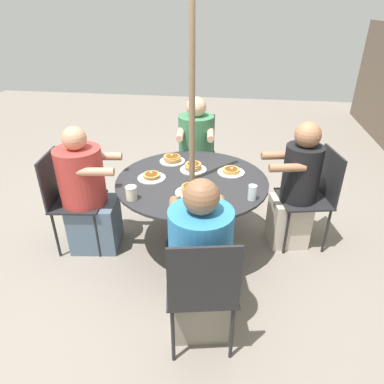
{
  "coord_description": "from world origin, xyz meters",
  "views": [
    {
      "loc": [
        2.62,
        0.39,
        2.03
      ],
      "look_at": [
        0.0,
        0.0,
        0.58
      ],
      "focal_mm": 32.0,
      "sensor_mm": 36.0,
      "label": 1
    }
  ],
  "objects_px": {
    "diner_west": "(196,156)",
    "pancake_plate_a": "(193,167)",
    "pancake_plate_b": "(151,176)",
    "coffee_cup": "(131,193)",
    "diner_east": "(200,267)",
    "syrup_bottle": "(180,207)",
    "patio_chair_west": "(196,150)",
    "diner_south": "(296,191)",
    "diner_north": "(88,197)",
    "patio_chair_east": "(202,286)",
    "patio_table": "(192,191)",
    "patio_chair_south": "(314,192)",
    "patio_chair_north": "(68,195)",
    "pancake_plate_d": "(231,171)",
    "pancake_plate_e": "(172,159)",
    "pancake_plate_c": "(190,190)",
    "drinking_glass_a": "(252,193)"
  },
  "relations": [
    {
      "from": "pancake_plate_a",
      "to": "pancake_plate_d",
      "type": "distance_m",
      "value": 0.35
    },
    {
      "from": "patio_chair_south",
      "to": "pancake_plate_a",
      "type": "bearing_deg",
      "value": 80.22
    },
    {
      "from": "patio_chair_east",
      "to": "patio_chair_south",
      "type": "height_order",
      "value": "same"
    },
    {
      "from": "coffee_cup",
      "to": "pancake_plate_a",
      "type": "bearing_deg",
      "value": 146.49
    },
    {
      "from": "syrup_bottle",
      "to": "patio_chair_west",
      "type": "bearing_deg",
      "value": -176.44
    },
    {
      "from": "patio_chair_east",
      "to": "pancake_plate_a",
      "type": "distance_m",
      "value": 1.32
    },
    {
      "from": "pancake_plate_b",
      "to": "coffee_cup",
      "type": "height_order",
      "value": "coffee_cup"
    },
    {
      "from": "patio_chair_east",
      "to": "diner_west",
      "type": "relative_size",
      "value": 0.78
    },
    {
      "from": "diner_east",
      "to": "pancake_plate_a",
      "type": "bearing_deg",
      "value": 88.97
    },
    {
      "from": "diner_east",
      "to": "pancake_plate_b",
      "type": "relative_size",
      "value": 4.89
    },
    {
      "from": "patio_table",
      "to": "diner_west",
      "type": "distance_m",
      "value": 0.94
    },
    {
      "from": "diner_east",
      "to": "diner_south",
      "type": "height_order",
      "value": "diner_south"
    },
    {
      "from": "diner_south",
      "to": "pancake_plate_e",
      "type": "relative_size",
      "value": 4.93
    },
    {
      "from": "diner_north",
      "to": "patio_chair_east",
      "type": "xyz_separation_m",
      "value": [
        0.97,
        1.15,
        0.01
      ]
    },
    {
      "from": "diner_west",
      "to": "pancake_plate_b",
      "type": "height_order",
      "value": "diner_west"
    },
    {
      "from": "diner_east",
      "to": "patio_chair_south",
      "type": "distance_m",
      "value": 1.46
    },
    {
      "from": "pancake_plate_a",
      "to": "diner_west",
      "type": "bearing_deg",
      "value": -174.21
    },
    {
      "from": "patio_table",
      "to": "diner_west",
      "type": "relative_size",
      "value": 1.11
    },
    {
      "from": "patio_chair_north",
      "to": "patio_table",
      "type": "bearing_deg",
      "value": 90.0
    },
    {
      "from": "coffee_cup",
      "to": "pancake_plate_b",
      "type": "bearing_deg",
      "value": 170.64
    },
    {
      "from": "patio_chair_north",
      "to": "pancake_plate_b",
      "type": "bearing_deg",
      "value": 91.0
    },
    {
      "from": "pancake_plate_a",
      "to": "patio_table",
      "type": "bearing_deg",
      "value": 5.44
    },
    {
      "from": "diner_east",
      "to": "coffee_cup",
      "type": "relative_size",
      "value": 10.9
    },
    {
      "from": "pancake_plate_c",
      "to": "pancake_plate_d",
      "type": "relative_size",
      "value": 1.0
    },
    {
      "from": "coffee_cup",
      "to": "diner_east",
      "type": "bearing_deg",
      "value": 49.75
    },
    {
      "from": "pancake_plate_c",
      "to": "pancake_plate_e",
      "type": "relative_size",
      "value": 1.0
    },
    {
      "from": "pancake_plate_c",
      "to": "drinking_glass_a",
      "type": "bearing_deg",
      "value": 87.24
    },
    {
      "from": "patio_chair_east",
      "to": "patio_chair_west",
      "type": "distance_m",
      "value": 2.22
    },
    {
      "from": "diner_west",
      "to": "pancake_plate_a",
      "type": "bearing_deg",
      "value": 90.07
    },
    {
      "from": "patio_table",
      "to": "patio_chair_east",
      "type": "xyz_separation_m",
      "value": [
        1.09,
        0.22,
        -0.05
      ]
    },
    {
      "from": "coffee_cup",
      "to": "drinking_glass_a",
      "type": "relative_size",
      "value": 0.9
    },
    {
      "from": "patio_chair_north",
      "to": "pancake_plate_c",
      "type": "height_order",
      "value": "patio_chair_north"
    },
    {
      "from": "syrup_bottle",
      "to": "patio_chair_north",
      "type": "bearing_deg",
      "value": -110.17
    },
    {
      "from": "patio_table",
      "to": "pancake_plate_e",
      "type": "distance_m",
      "value": 0.45
    },
    {
      "from": "pancake_plate_a",
      "to": "patio_chair_west",
      "type": "bearing_deg",
      "value": -174.22
    },
    {
      "from": "diner_east",
      "to": "syrup_bottle",
      "type": "distance_m",
      "value": 0.47
    },
    {
      "from": "diner_north",
      "to": "pancake_plate_c",
      "type": "xyz_separation_m",
      "value": [
        0.13,
        0.95,
        0.21
      ]
    },
    {
      "from": "patio_table",
      "to": "patio_chair_north",
      "type": "height_order",
      "value": "patio_chair_north"
    },
    {
      "from": "diner_north",
      "to": "pancake_plate_d",
      "type": "height_order",
      "value": "diner_north"
    },
    {
      "from": "diner_north",
      "to": "drinking_glass_a",
      "type": "height_order",
      "value": "diner_north"
    },
    {
      "from": "diner_east",
      "to": "drinking_glass_a",
      "type": "xyz_separation_m",
      "value": [
        -0.64,
        0.32,
        0.23
      ]
    },
    {
      "from": "patio_chair_east",
      "to": "patio_chair_north",
      "type": "bearing_deg",
      "value": 133.02
    },
    {
      "from": "pancake_plate_e",
      "to": "diner_west",
      "type": "bearing_deg",
      "value": 165.46
    },
    {
      "from": "pancake_plate_a",
      "to": "pancake_plate_d",
      "type": "relative_size",
      "value": 1.0
    },
    {
      "from": "patio_chair_north",
      "to": "pancake_plate_a",
      "type": "distance_m",
      "value": 1.15
    },
    {
      "from": "patio_chair_south",
      "to": "patio_chair_east",
      "type": "bearing_deg",
      "value": 134.68
    },
    {
      "from": "patio_chair_east",
      "to": "pancake_plate_d",
      "type": "relative_size",
      "value": 3.83
    },
    {
      "from": "patio_chair_north",
      "to": "patio_chair_south",
      "type": "xyz_separation_m",
      "value": [
        -0.38,
        2.19,
        0.0
      ]
    },
    {
      "from": "patio_chair_east",
      "to": "drinking_glass_a",
      "type": "distance_m",
      "value": 0.89
    },
    {
      "from": "pancake_plate_c",
      "to": "pancake_plate_d",
      "type": "height_order",
      "value": "pancake_plate_c"
    }
  ]
}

